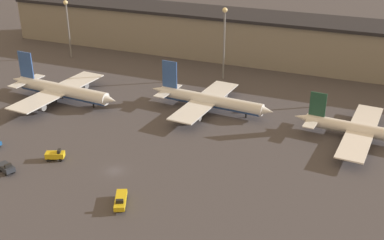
{
  "coord_description": "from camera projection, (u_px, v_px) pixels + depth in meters",
  "views": [
    {
      "loc": [
        56.93,
        -86.24,
        60.98
      ],
      "look_at": [
        10.95,
        22.77,
        6.0
      ],
      "focal_mm": 45.0,
      "sensor_mm": 36.0,
      "label": 1
    }
  ],
  "objects": [
    {
      "name": "service_vehicle_2",
      "position": [
        121.0,
        200.0,
        104.22
      ],
      "size": [
        5.17,
        7.53,
        2.58
      ],
      "rotation": [
        0.0,
        0.0,
        -1.13
      ],
      "color": "gold",
      "rests_on": "ground"
    },
    {
      "name": "lamp_post_1",
      "position": [
        224.0,
        35.0,
        170.68
      ],
      "size": [
        1.8,
        1.8,
        26.19
      ],
      "color": "slate",
      "rests_on": "ground"
    },
    {
      "name": "ground",
      "position": [
        115.0,
        171.0,
        117.82
      ],
      "size": [
        600.0,
        600.0,
        0.0
      ],
      "primitive_type": "plane",
      "color": "#423F44"
    },
    {
      "name": "airplane_1",
      "position": [
        209.0,
        100.0,
        149.98
      ],
      "size": [
        41.74,
        35.91,
        14.14
      ],
      "rotation": [
        0.0,
        0.0,
        -0.07
      ],
      "color": "white",
      "rests_on": "ground"
    },
    {
      "name": "airplane_0",
      "position": [
        61.0,
        90.0,
        156.9
      ],
      "size": [
        43.13,
        38.2,
        14.72
      ],
      "rotation": [
        0.0,
        0.0,
        -0.07
      ],
      "color": "white",
      "rests_on": "ground"
    },
    {
      "name": "lamp_post_0",
      "position": [
        68.0,
        21.0,
        194.99
      ],
      "size": [
        1.8,
        1.8,
        23.61
      ],
      "color": "slate",
      "rests_on": "ground"
    },
    {
      "name": "terminal_building",
      "position": [
        240.0,
        36.0,
        196.82
      ],
      "size": [
        208.76,
        23.11,
        18.54
      ],
      "color": "gray",
      "rests_on": "ground"
    },
    {
      "name": "service_vehicle_3",
      "position": [
        6.0,
        168.0,
        116.73
      ],
      "size": [
        5.53,
        3.94,
        2.73
      ],
      "rotation": [
        0.0,
        0.0,
        -0.36
      ],
      "color": "#282D38",
      "rests_on": "ground"
    },
    {
      "name": "airplane_2",
      "position": [
        365.0,
        131.0,
        131.43
      ],
      "size": [
        40.32,
        37.51,
        11.69
      ],
      "rotation": [
        0.0,
        0.0,
        -0.07
      ],
      "color": "white",
      "rests_on": "ground"
    },
    {
      "name": "service_vehicle_1",
      "position": [
        55.0,
        155.0,
        122.22
      ],
      "size": [
        5.19,
        3.99,
        2.92
      ],
      "rotation": [
        0.0,
        0.0,
        0.42
      ],
      "color": "gold",
      "rests_on": "ground"
    }
  ]
}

